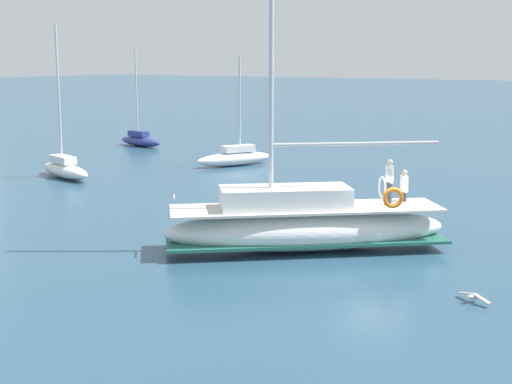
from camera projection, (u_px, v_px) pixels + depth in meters
name	position (u px, v px, depth m)	size (l,w,h in m)	color
ground_plane	(373.00, 250.00, 25.04)	(400.00, 400.00, 0.00)	#284C66
main_sailboat	(304.00, 224.00, 24.90)	(8.04, 8.87, 13.23)	white
moored_sloop_near	(140.00, 139.00, 54.46)	(1.96, 4.58, 7.17)	navy
moored_catamaran	(65.00, 168.00, 40.02)	(2.59, 5.00, 8.27)	white
moored_ketch_distant	(235.00, 157.00, 44.58)	(5.11, 3.27, 6.53)	white
seagull	(474.00, 296.00, 19.61)	(0.63, 1.04, 0.17)	silver
mooring_buoy	(315.00, 207.00, 31.48)	(0.56, 0.56, 0.88)	#EA4C19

